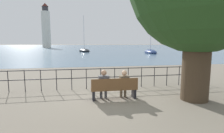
# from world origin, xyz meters

# --- Properties ---
(ground_plane) EXTENTS (1000.00, 1000.00, 0.00)m
(ground_plane) POSITION_xyz_m (0.00, 0.00, 0.00)
(ground_plane) COLOR gray
(harbor_water) EXTENTS (600.00, 300.00, 0.01)m
(harbor_water) POSITION_xyz_m (0.00, 160.18, 0.00)
(harbor_water) COLOR slate
(harbor_water) RESTS_ON ground_plane
(park_bench) EXTENTS (1.91, 0.45, 0.90)m
(park_bench) POSITION_xyz_m (0.00, -0.06, 0.44)
(park_bench) COLOR brown
(park_bench) RESTS_ON ground_plane
(seated_person_left) EXTENTS (0.43, 0.35, 1.23)m
(seated_person_left) POSITION_xyz_m (-0.43, 0.01, 0.68)
(seated_person_left) COLOR #4C4C51
(seated_person_left) RESTS_ON ground_plane
(seated_person_right) EXTENTS (0.39, 0.35, 1.19)m
(seated_person_right) POSITION_xyz_m (0.43, 0.02, 0.66)
(seated_person_right) COLOR brown
(seated_person_right) RESTS_ON ground_plane
(promenade_railing) EXTENTS (10.93, 0.04, 1.05)m
(promenade_railing) POSITION_xyz_m (0.00, 1.78, 0.69)
(promenade_railing) COLOR black
(promenade_railing) RESTS_ON ground_plane
(sailboat_1) EXTENTS (3.96, 6.67, 10.31)m
(sailboat_1) POSITION_xyz_m (-0.59, 42.30, 0.30)
(sailboat_1) COLOR black
(sailboat_1) RESTS_ON ground_plane
(sailboat_2) EXTENTS (3.17, 7.07, 9.33)m
(sailboat_2) POSITION_xyz_m (14.79, 32.41, 0.30)
(sailboat_2) COLOR navy
(sailboat_2) RESTS_ON ground_plane
(harbor_lighthouse) EXTENTS (4.49, 4.49, 23.73)m
(harbor_lighthouse) POSITION_xyz_m (-20.09, 94.29, 11.04)
(harbor_lighthouse) COLOR silver
(harbor_lighthouse) RESTS_ON ground_plane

